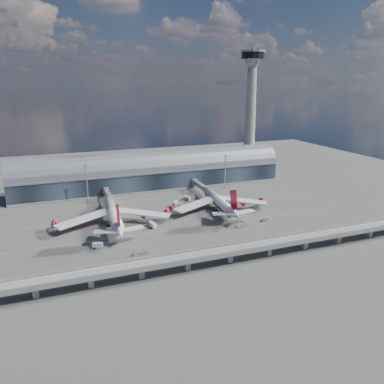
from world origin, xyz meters
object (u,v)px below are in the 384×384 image
object	(u,v)px
airliner_right	(219,202)
service_truck_5	(187,198)
service_truck_0	(153,225)
service_truck_2	(178,212)
control_tower	(250,115)
cargo_train_0	(141,253)
floodlight_mast_right	(225,171)
service_truck_4	(176,204)
airliner_left	(113,215)
cargo_train_1	(242,225)
cargo_train_2	(265,219)
service_truck_1	(98,245)
floodlight_mast_left	(87,183)
service_truck_3	(230,203)

from	to	relation	value
airliner_right	service_truck_5	xyz separation A→B (m)	(-11.38, 27.16, -4.09)
service_truck_0	service_truck_2	bearing A→B (deg)	28.33
control_tower	cargo_train_0	distance (m)	175.03
floodlight_mast_right	airliner_right	world-z (taller)	floodlight_mast_right
floodlight_mast_right	service_truck_4	size ratio (longest dim) A/B	4.56
service_truck_2	airliner_left	bearing A→B (deg)	92.84
cargo_train_0	cargo_train_1	size ratio (longest dim) A/B	0.87
control_tower	floodlight_mast_right	world-z (taller)	control_tower
control_tower	cargo_train_2	size ratio (longest dim) A/B	21.77
airliner_right	service_truck_4	xyz separation A→B (m)	(-22.48, 17.52, -3.92)
airliner_right	service_truck_1	world-z (taller)	airliner_right
cargo_train_0	cargo_train_1	xyz separation A→B (m)	(60.56, 14.56, 0.12)
floodlight_mast_left	service_truck_1	distance (m)	75.29
airliner_right	service_truck_4	bearing A→B (deg)	147.77
airliner_left	cargo_train_2	xyz separation A→B (m)	(82.90, -24.24, -5.21)
floodlight_mast_left	service_truck_0	distance (m)	65.24
airliner_left	service_truck_5	size ratio (longest dim) A/B	12.14
service_truck_2	cargo_train_1	world-z (taller)	service_truck_2
cargo_train_0	cargo_train_2	xyz separation A→B (m)	(77.39, 17.92, -0.02)
airliner_left	airliner_right	distance (m)	65.83
floodlight_mast_right	service_truck_5	world-z (taller)	floodlight_mast_right
service_truck_3	cargo_train_1	xyz separation A→B (m)	(-10.45, -36.12, -0.63)
control_tower	cargo_train_1	xyz separation A→B (m)	(-59.71, -102.02, -50.68)
airliner_left	service_truck_1	distance (m)	30.75
service_truck_2	cargo_train_1	bearing A→B (deg)	-143.49
airliner_left	service_truck_3	distance (m)	77.13
service_truck_2	cargo_train_2	world-z (taller)	service_truck_2
floodlight_mast_left	service_truck_5	size ratio (longest dim) A/B	4.50
service_truck_0	service_truck_2	xyz separation A→B (m)	(19.66, 15.29, -0.05)
service_truck_5	cargo_train_0	distance (m)	86.67
airliner_right	cargo_train_1	distance (m)	30.18
airliner_left	cargo_train_0	xyz separation A→B (m)	(5.52, -42.16, -5.19)
floodlight_mast_right	cargo_train_1	bearing A→B (deg)	-108.46
control_tower	service_truck_5	distance (m)	98.24
service_truck_4	cargo_train_0	bearing A→B (deg)	-102.72
service_truck_1	service_truck_2	xyz separation A→B (m)	(51.40, 32.22, -0.03)
cargo_train_0	cargo_train_1	distance (m)	62.28
control_tower	service_truck_3	xyz separation A→B (m)	(-49.25, -65.90, -50.05)
airliner_right	cargo_train_1	world-z (taller)	airliner_right
floodlight_mast_right	service_truck_0	xyz separation A→B (m)	(-71.31, -57.31, -12.20)
service_truck_3	cargo_train_1	size ratio (longest dim) A/B	0.79
airliner_left	service_truck_5	xyz separation A→B (m)	(54.41, 29.41, -4.70)
service_truck_1	service_truck_3	distance (m)	95.95
control_tower	service_truck_1	bearing A→B (deg)	-143.48
airliner_left	cargo_train_2	size ratio (longest dim) A/B	14.64
service_truck_0	service_truck_5	bearing A→B (deg)	39.52
floodlight_mast_left	airliner_left	world-z (taller)	floodlight_mast_left
service_truck_1	service_truck_4	bearing A→B (deg)	-30.62
cargo_train_1	service_truck_1	bearing A→B (deg)	100.39
service_truck_4	cargo_train_1	size ratio (longest dim) A/B	0.67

